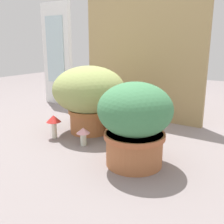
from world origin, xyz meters
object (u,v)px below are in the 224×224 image
at_px(leafy_planter, 135,121).
at_px(grass_planter, 89,94).
at_px(mushroom_ornament_pink, 83,133).
at_px(cat, 120,117).
at_px(mushroom_ornament_red, 54,121).

bearing_deg(leafy_planter, grass_planter, 151.08).
bearing_deg(mushroom_ornament_pink, leafy_planter, -8.25).
bearing_deg(cat, mushroom_ornament_pink, -109.39).
bearing_deg(cat, mushroom_ornament_red, -141.33).
relative_size(leafy_planter, cat, 1.22).
distance_m(leafy_planter, mushroom_ornament_red, 0.59).
xyz_separation_m(leafy_planter, cat, (-0.27, 0.30, -0.09)).
bearing_deg(mushroom_ornament_pink, cat, 70.61).
height_order(grass_planter, leafy_planter, grass_planter).
bearing_deg(grass_planter, cat, 10.26).
bearing_deg(mushroom_ornament_pink, grass_planter, 119.36).
distance_m(leafy_planter, cat, 0.41).
bearing_deg(mushroom_ornament_pink, mushroom_ornament_red, -179.12).
height_order(leafy_planter, mushroom_ornament_red, leafy_planter).
height_order(leafy_planter, cat, leafy_planter).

